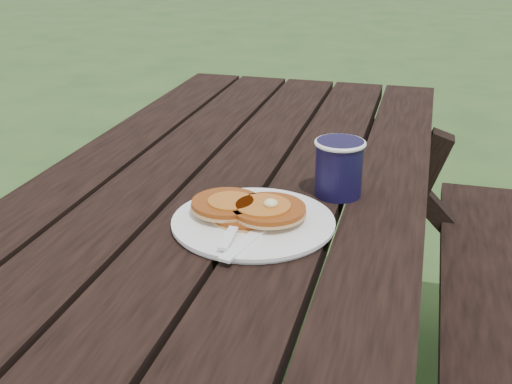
% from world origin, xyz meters
% --- Properties ---
extents(picnic_table, '(1.36, 1.80, 0.75)m').
position_xyz_m(picnic_table, '(0.00, 0.00, 0.37)').
color(picnic_table, black).
rests_on(picnic_table, ground).
extents(plate, '(0.31, 0.31, 0.01)m').
position_xyz_m(plate, '(0.10, -0.14, 0.76)').
color(plate, white).
rests_on(plate, picnic_table).
extents(pancake_stack, '(0.19, 0.12, 0.04)m').
position_xyz_m(pancake_stack, '(0.09, -0.13, 0.77)').
color(pancake_stack, '#913F10').
rests_on(pancake_stack, plate).
extents(knife, '(0.06, 0.18, 0.00)m').
position_xyz_m(knife, '(0.11, -0.20, 0.76)').
color(knife, white).
rests_on(knife, plate).
extents(fork, '(0.04, 0.16, 0.01)m').
position_xyz_m(fork, '(0.08, -0.21, 0.77)').
color(fork, white).
rests_on(fork, plate).
extents(coffee_cup, '(0.09, 0.09, 0.10)m').
position_xyz_m(coffee_cup, '(0.21, 0.03, 0.81)').
color(coffee_cup, black).
rests_on(coffee_cup, picnic_table).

